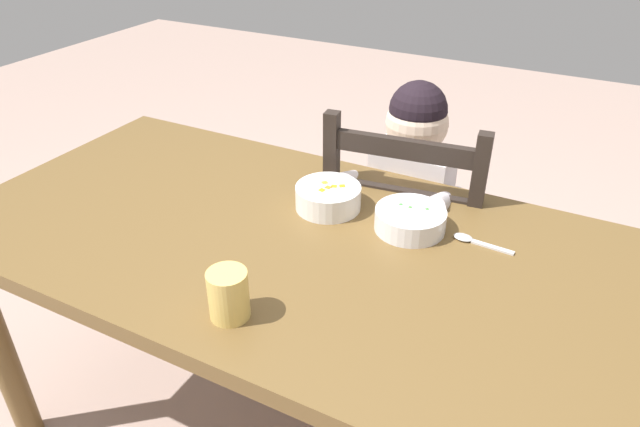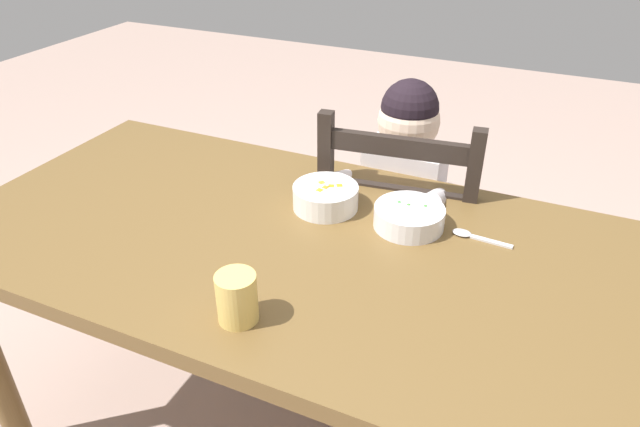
# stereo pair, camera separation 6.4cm
# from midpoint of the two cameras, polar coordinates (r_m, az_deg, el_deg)

# --- Properties ---
(dining_table) EXTENTS (1.57, 0.81, 0.73)m
(dining_table) POSITION_cam_midpoint_polar(r_m,az_deg,el_deg) (1.37, -4.89, -5.56)
(dining_table) COLOR brown
(dining_table) RESTS_ON ground
(dining_chair) EXTENTS (0.47, 0.47, 0.92)m
(dining_chair) POSITION_cam_midpoint_polar(r_m,az_deg,el_deg) (1.77, 6.74, -3.30)
(dining_chair) COLOR black
(dining_chair) RESTS_ON ground
(child_figure) EXTENTS (0.32, 0.31, 0.97)m
(child_figure) POSITION_cam_midpoint_polar(r_m,az_deg,el_deg) (1.66, 6.84, 1.90)
(child_figure) COLOR white
(child_figure) RESTS_ON ground
(bowl_of_peas) EXTENTS (0.16, 0.16, 0.05)m
(bowl_of_peas) POSITION_cam_midpoint_polar(r_m,az_deg,el_deg) (1.34, 7.48, -0.31)
(bowl_of_peas) COLOR white
(bowl_of_peas) RESTS_ON dining_table
(bowl_of_carrots) EXTENTS (0.16, 0.16, 0.06)m
(bowl_of_carrots) POSITION_cam_midpoint_polar(r_m,az_deg,el_deg) (1.40, -0.75, 1.70)
(bowl_of_carrots) COLOR white
(bowl_of_carrots) RESTS_ON dining_table
(spoon) EXTENTS (0.14, 0.03, 0.01)m
(spoon) POSITION_cam_midpoint_polar(r_m,az_deg,el_deg) (1.34, 13.40, -2.15)
(spoon) COLOR silver
(spoon) RESTS_ON dining_table
(drinking_cup) EXTENTS (0.08, 0.08, 0.10)m
(drinking_cup) POSITION_cam_midpoint_polar(r_m,az_deg,el_deg) (1.07, -9.95, -8.27)
(drinking_cup) COLOR #E5C263
(drinking_cup) RESTS_ON dining_table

